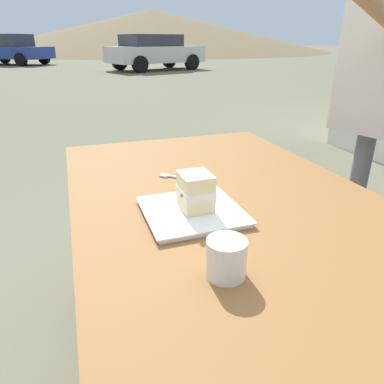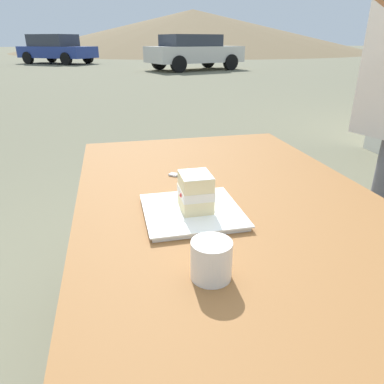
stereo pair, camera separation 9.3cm
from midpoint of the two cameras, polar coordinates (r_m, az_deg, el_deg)
ground_plane at (r=1.52m, az=2.54°, el=-27.50°), size 160.00×160.00×0.00m
patio_table at (r=1.09m, az=3.14°, el=-5.68°), size 1.46×0.90×0.74m
dessert_plate at (r=0.95m, az=-2.79°, el=-3.27°), size 0.26×0.26×0.02m
cake_slice at (r=0.93m, az=-2.28°, el=0.01°), size 0.09×0.09×0.10m
dessert_fork at (r=1.20m, az=-4.23°, el=2.29°), size 0.12×0.14×0.01m
coffee_cup at (r=0.70m, az=1.75°, el=-10.68°), size 0.08×0.08×0.08m
parked_car_near at (r=16.04m, az=-6.27°, el=21.71°), size 2.96×4.32×1.40m
parked_car_far at (r=21.83m, az=-27.60°, el=19.85°), size 3.87×4.35×1.48m
distant_hill at (r=43.99m, az=-6.64°, el=24.52°), size 39.02×39.02×4.36m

